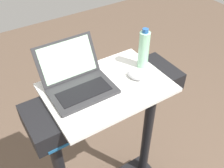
{
  "coord_description": "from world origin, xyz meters",
  "views": [
    {
      "loc": [
        -0.53,
        -0.19,
        2.1
      ],
      "look_at": [
        0.0,
        0.65,
        1.26
      ],
      "focal_mm": 41.39,
      "sensor_mm": 36.0,
      "label": 1
    }
  ],
  "objects": [
    {
      "name": "desk_board",
      "position": [
        0.0,
        0.7,
        1.2
      ],
      "size": [
        0.65,
        0.46,
        0.02
      ],
      "primitive_type": "cube",
      "color": "white",
      "rests_on": "treadmill_base"
    },
    {
      "name": "laptop",
      "position": [
        -0.13,
        0.77,
        1.26
      ],
      "size": [
        0.33,
        0.32,
        0.21
      ],
      "rotation": [
        0.0,
        0.0,
        0.06
      ],
      "color": "#2D2D30",
      "rests_on": "desk_board"
    },
    {
      "name": "computer_mouse",
      "position": [
        0.17,
        0.68,
        1.23
      ],
      "size": [
        0.09,
        0.11,
        0.03
      ],
      "primitive_type": "ellipsoid",
      "rotation": [
        0.0,
        0.0,
        0.29
      ],
      "color": "#B2B2B7",
      "rests_on": "desk_board"
    },
    {
      "name": "water_bottle",
      "position": [
        0.27,
        0.74,
        1.32
      ],
      "size": [
        0.06,
        0.06,
        0.24
      ],
      "color": "#9EDBB2",
      "rests_on": "desk_board"
    }
  ]
}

